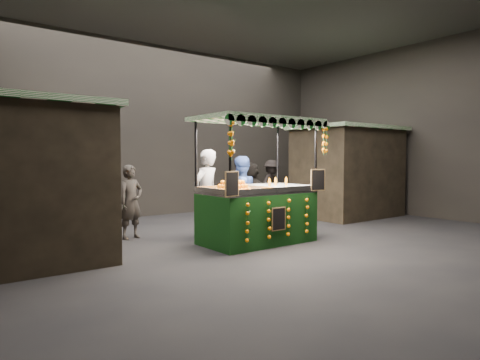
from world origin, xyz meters
TOP-DOWN VIEW (x-y plane):
  - ground at (0.00, 0.00)m, footprint 12.00×12.00m
  - market_hall at (0.00, 0.00)m, footprint 12.10×10.10m
  - neighbour_stall_left at (-4.40, 1.00)m, footprint 3.00×2.20m
  - neighbour_stall_right at (4.40, 1.50)m, footprint 3.00×2.20m
  - juice_stall at (-0.16, 0.05)m, footprint 2.56×1.50m
  - vendor_grey at (-0.79, 1.02)m, footprint 0.79×0.65m
  - vendor_blue at (0.12, 1.03)m, footprint 0.90×0.73m
  - shopper_0 at (-2.01, 2.00)m, footprint 0.65×0.51m
  - shopper_1 at (1.65, 3.01)m, footprint 0.94×0.79m
  - shopper_2 at (-2.06, 4.36)m, footprint 0.94×0.56m
  - shopper_3 at (3.65, 3.97)m, footprint 1.20×0.94m
  - shopper_4 at (-3.32, 3.18)m, footprint 0.88×0.81m
  - shopper_5 at (2.09, 3.08)m, footprint 0.87×1.53m

SIDE VIEW (x-z plane):
  - ground at x=0.00m, z-range 0.00..0.00m
  - shopper_4 at x=-3.32m, z-range 0.00..1.50m
  - shopper_2 at x=-2.06m, z-range 0.00..1.50m
  - juice_stall at x=-0.16m, z-range -0.47..2.01m
  - shopper_0 at x=-2.01m, z-range 0.00..1.55m
  - shopper_5 at x=2.09m, z-range 0.00..1.57m
  - shopper_3 at x=3.65m, z-range 0.00..1.63m
  - shopper_1 at x=1.65m, z-range 0.00..1.73m
  - vendor_blue at x=0.12m, z-range 0.00..1.74m
  - vendor_grey at x=-0.79m, z-range 0.00..1.87m
  - neighbour_stall_left at x=-4.40m, z-range 0.01..2.61m
  - neighbour_stall_right at x=4.40m, z-range 0.01..2.61m
  - market_hall at x=0.00m, z-range 0.86..5.91m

